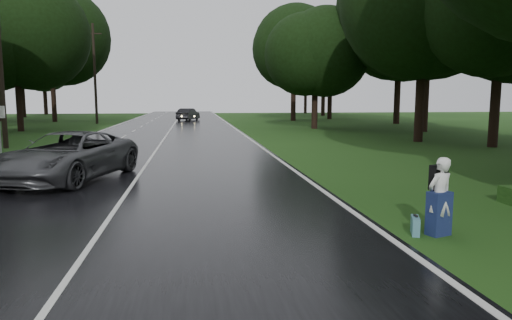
% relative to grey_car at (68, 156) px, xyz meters
% --- Properties ---
extents(ground, '(160.00, 160.00, 0.00)m').
position_rel_grey_car_xyz_m(ground, '(2.24, -7.84, -0.86)').
color(ground, '#1F4414').
rests_on(ground, ground).
extents(road, '(12.00, 140.00, 0.04)m').
position_rel_grey_car_xyz_m(road, '(2.24, 12.16, -0.84)').
color(road, black).
rests_on(road, ground).
extents(lane_center, '(0.12, 140.00, 0.01)m').
position_rel_grey_car_xyz_m(lane_center, '(2.24, 12.16, -0.81)').
color(lane_center, silver).
rests_on(lane_center, road).
extents(grey_car, '(4.40, 6.43, 1.63)m').
position_rel_grey_car_xyz_m(grey_car, '(0.00, 0.00, 0.00)').
color(grey_car, '#424346').
rests_on(grey_car, road).
extents(far_car, '(2.98, 4.82, 1.50)m').
position_rel_grey_car_xyz_m(far_car, '(3.68, 41.93, -0.07)').
color(far_car, black).
rests_on(far_car, road).
extents(hitchhiker, '(0.69, 0.66, 1.62)m').
position_rel_grey_car_xyz_m(hitchhiker, '(9.19, -7.58, -0.10)').
color(hitchhiker, silver).
rests_on(hitchhiker, ground).
extents(suitcase, '(0.33, 0.53, 0.36)m').
position_rel_grey_car_xyz_m(suitcase, '(8.74, -7.48, -0.68)').
color(suitcase, teal).
rests_on(suitcase, ground).
extents(utility_pole_mid, '(1.80, 0.28, 9.81)m').
position_rel_grey_car_xyz_m(utility_pole_mid, '(-6.26, 11.31, -0.86)').
color(utility_pole_mid, black).
rests_on(utility_pole_mid, ground).
extents(utility_pole_far, '(1.80, 0.28, 10.78)m').
position_rel_grey_car_xyz_m(utility_pole_far, '(-6.26, 36.65, -0.86)').
color(utility_pole_far, black).
rests_on(utility_pole_far, ground).
extents(road_sign_b, '(0.59, 0.10, 2.44)m').
position_rel_grey_car_xyz_m(road_sign_b, '(-4.96, 7.25, -0.86)').
color(road_sign_b, white).
rests_on(road_sign_b, ground).
extents(tree_left_e, '(8.91, 8.91, 13.92)m').
position_rel_grey_car_xyz_m(tree_left_e, '(-10.31, 25.40, -0.86)').
color(tree_left_e, black).
rests_on(tree_left_e, ground).
extents(tree_left_f, '(10.89, 10.89, 17.02)m').
position_rel_grey_car_xyz_m(tree_left_f, '(-12.14, 41.83, -0.86)').
color(tree_left_f, black).
rests_on(tree_left_f, ground).
extents(tree_right_d, '(9.82, 9.82, 15.35)m').
position_rel_grey_car_xyz_m(tree_right_d, '(18.69, 11.87, -0.86)').
color(tree_right_d, black).
rests_on(tree_right_d, ground).
extents(tree_right_e, '(7.51, 7.51, 11.73)m').
position_rel_grey_car_xyz_m(tree_right_e, '(15.36, 25.26, -0.86)').
color(tree_right_e, black).
rests_on(tree_right_e, ground).
extents(tree_right_f, '(9.87, 9.87, 15.42)m').
position_rel_grey_car_xyz_m(tree_right_f, '(16.73, 40.59, -0.86)').
color(tree_right_f, black).
rests_on(tree_right_f, ground).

